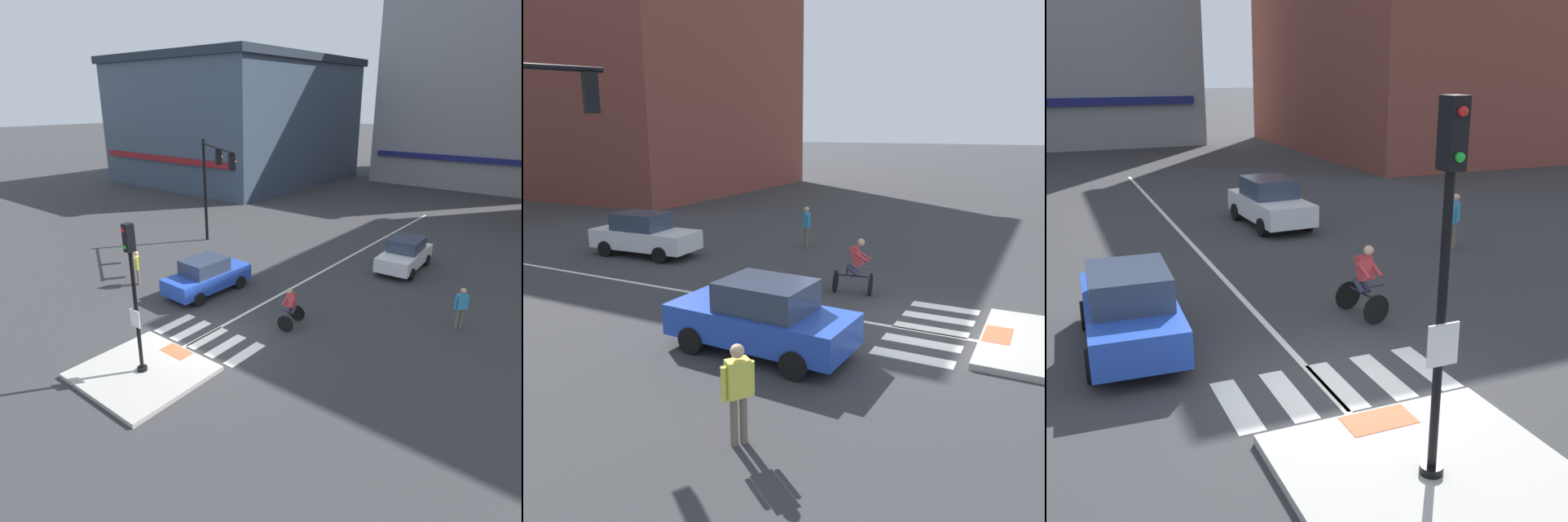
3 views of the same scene
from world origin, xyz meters
The scene contains 14 objects.
ground_plane centered at (0.00, 0.00, 0.00)m, with size 300.00×300.00×0.00m, color #333335.
tactile_pad_front centered at (0.00, -1.33, 0.15)m, with size 1.10×0.60×0.01m, color #DB5B38.
crosswalk_stripe_a centered at (-1.81, 0.19, 0.00)m, with size 0.44×1.80×0.01m, color silver.
crosswalk_stripe_b centered at (-0.91, 0.19, 0.00)m, with size 0.44×1.80×0.01m, color silver.
crosswalk_stripe_c centered at (0.00, 0.19, 0.00)m, with size 0.44×1.80×0.01m, color silver.
crosswalk_stripe_d centered at (0.91, 0.19, 0.00)m, with size 0.44×1.80×0.01m, color silver.
crosswalk_stripe_e centered at (1.81, 0.19, 0.00)m, with size 0.44×1.80×0.01m, color silver.
lane_centre_line centered at (-0.22, 10.00, 0.00)m, with size 0.14×28.00×0.01m, color silver.
building_corner_right centered at (21.59, 28.99, 10.50)m, with size 21.05×21.22×20.96m.
car_white_eastbound_far centered at (2.89, 11.73, 0.81)m, with size 2.00×4.18×1.64m.
car_blue_westbound_near centered at (-3.02, 3.20, 0.81)m, with size 1.98×4.17×1.64m.
cyclist centered at (1.90, 2.83, 0.87)m, with size 0.82×1.18×1.68m.
pedestrian_at_curb_left centered at (-6.24, 1.80, 0.98)m, with size 0.47×0.39×1.67m.
pedestrian_waiting_far_side centered at (7.03, 6.80, 0.98)m, with size 0.43×0.41×1.67m.
Camera 2 is at (-12.48, -2.20, 4.81)m, focal length 36.69 mm.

